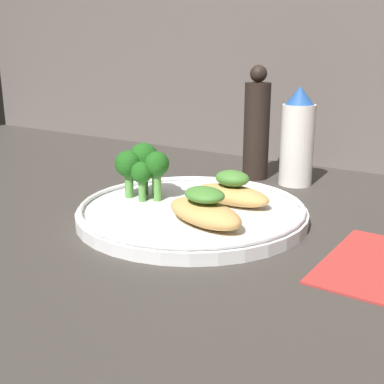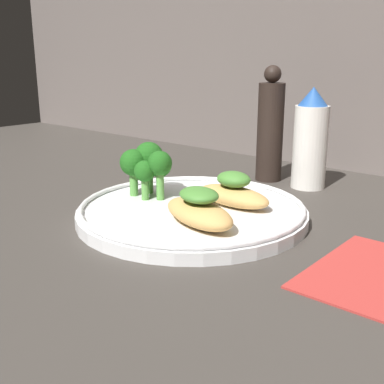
{
  "view_description": "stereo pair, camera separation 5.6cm",
  "coord_description": "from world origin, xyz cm",
  "px_view_note": "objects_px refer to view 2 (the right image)",
  "views": [
    {
      "loc": [
        31.66,
        -45.56,
        19.35
      ],
      "look_at": [
        0.0,
        0.0,
        3.4
      ],
      "focal_mm": 45.0,
      "sensor_mm": 36.0,
      "label": 1
    },
    {
      "loc": [
        36.09,
        -42.13,
        19.35
      ],
      "look_at": [
        0.0,
        0.0,
        3.4
      ],
      "focal_mm": 45.0,
      "sensor_mm": 36.0,
      "label": 2
    }
  ],
  "objects_px": {
    "broccoli_bunch": "(149,164)",
    "plate": "(192,211)",
    "sauce_bottle": "(310,141)",
    "pepper_grinder": "(270,129)"
  },
  "relations": [
    {
      "from": "plate",
      "to": "broccoli_bunch",
      "type": "height_order",
      "value": "broccoli_bunch"
    },
    {
      "from": "plate",
      "to": "pepper_grinder",
      "type": "xyz_separation_m",
      "value": [
        -0.03,
        0.22,
        0.07
      ]
    },
    {
      "from": "plate",
      "to": "broccoli_bunch",
      "type": "relative_size",
      "value": 3.83
    },
    {
      "from": "sauce_bottle",
      "to": "pepper_grinder",
      "type": "bearing_deg",
      "value": -180.0
    },
    {
      "from": "broccoli_bunch",
      "to": "pepper_grinder",
      "type": "distance_m",
      "value": 0.23
    },
    {
      "from": "broccoli_bunch",
      "to": "plate",
      "type": "bearing_deg",
      "value": -2.85
    },
    {
      "from": "sauce_bottle",
      "to": "pepper_grinder",
      "type": "height_order",
      "value": "pepper_grinder"
    },
    {
      "from": "plate",
      "to": "broccoli_bunch",
      "type": "bearing_deg",
      "value": 177.15
    },
    {
      "from": "pepper_grinder",
      "to": "plate",
      "type": "bearing_deg",
      "value": -82.02
    },
    {
      "from": "plate",
      "to": "pepper_grinder",
      "type": "distance_m",
      "value": 0.24
    }
  ]
}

